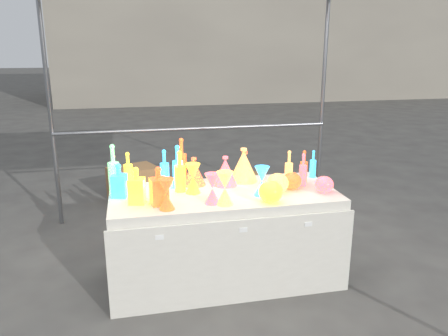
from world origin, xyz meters
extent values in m
plane|color=#63615C|center=(0.00, 0.00, 0.00)|extent=(80.00, 80.00, 0.00)
cylinder|color=gray|center=(-1.50, 1.50, 1.20)|extent=(0.04, 0.04, 2.40)
cylinder|color=gray|center=(1.50, 1.50, 1.20)|extent=(0.04, 0.04, 2.40)
cylinder|color=gray|center=(0.00, 1.47, 1.00)|extent=(3.00, 0.04, 0.04)
cube|color=silver|center=(0.00, 0.00, 0.38)|extent=(1.80, 0.80, 0.75)
cube|color=silver|center=(0.00, -0.42, 0.34)|extent=(1.84, 0.02, 0.68)
cube|color=white|center=(-0.55, -0.43, 0.60)|extent=(0.06, 0.00, 0.03)
cube|color=white|center=(0.05, -0.43, 0.60)|extent=(0.06, 0.00, 0.03)
cube|color=white|center=(0.55, -0.43, 0.60)|extent=(0.06, 0.00, 0.03)
cube|color=#A29987|center=(4.00, 14.00, 3.00)|extent=(14.00, 6.00, 6.00)
cube|color=#AD7C4E|center=(-0.71, 2.16, 0.21)|extent=(0.68, 0.59, 0.41)
cube|color=#AD7C4E|center=(0.79, 2.47, 0.03)|extent=(0.89, 0.73, 0.07)
camera|label=1|loc=(-0.70, -3.24, 1.88)|focal=35.00mm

